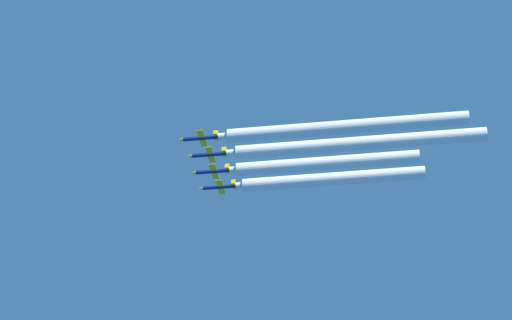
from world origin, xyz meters
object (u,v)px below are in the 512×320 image
object	(u,v)px
jet_center	(211,172)
jet_inner_left	(208,155)
jet_inner_right	(218,187)
jet_far_left	(199,138)

from	to	relation	value
jet_center	jet_inner_left	bearing A→B (deg)	-176.63
jet_inner_left	jet_inner_right	bearing A→B (deg)	0.17
jet_inner_left	jet_center	bearing A→B (deg)	3.37
jet_inner_left	jet_inner_right	size ratio (longest dim) A/B	1.00
jet_inner_left	jet_center	xyz separation A→B (m)	(9.03, 0.53, -0.00)
jet_inner_left	jet_inner_right	xyz separation A→B (m)	(18.08, 0.05, 0.06)
jet_far_left	jet_inner_right	bearing A→B (deg)	-1.99
jet_far_left	jet_center	distance (m)	17.50
jet_far_left	jet_inner_left	xyz separation A→B (m)	(8.46, -0.97, -0.12)
jet_center	jet_inner_right	distance (m)	9.06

